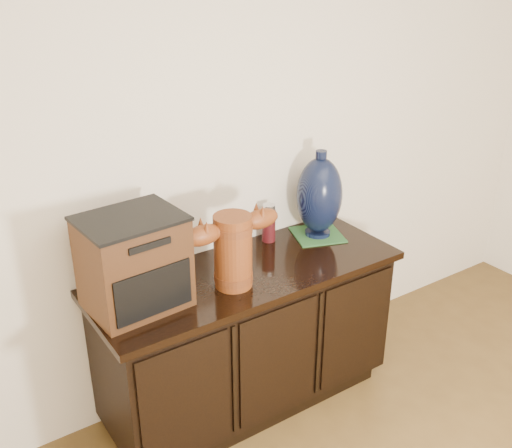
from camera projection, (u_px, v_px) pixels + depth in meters
sideboard at (248, 337)px, 2.89m from camera, size 1.46×0.56×0.75m
terracotta_vessel at (233, 247)px, 2.54m from camera, size 0.46×0.17×0.33m
tv_radio at (134, 262)px, 2.39m from camera, size 0.41×0.34×0.40m
green_mat at (317, 235)px, 3.06m from camera, size 0.30×0.30×0.01m
lamp_base at (319, 196)px, 2.97m from camera, size 0.29×0.29×0.44m
spray_can at (269, 223)px, 2.97m from camera, size 0.07×0.07×0.20m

